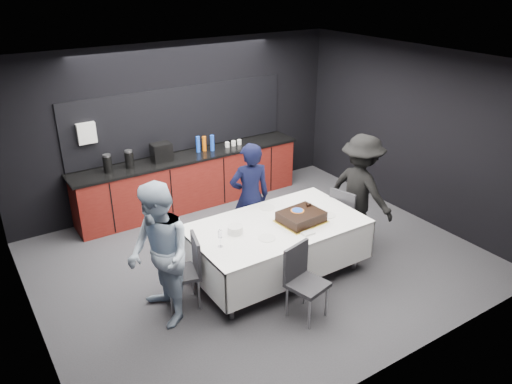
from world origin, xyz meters
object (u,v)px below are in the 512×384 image
Objects in this scene: chair_near at (302,276)px; person_center at (250,197)px; champagne_flute at (220,235)px; person_left at (159,256)px; chair_right at (345,213)px; person_right at (360,190)px; plate_stack at (235,229)px; party_table at (276,233)px; chair_left at (188,267)px; cake_assembly at (301,217)px.

person_center is (0.32, 1.67, 0.29)m from chair_near.
person_left is at bearing 175.84° from champagne_flute.
champagne_flute is at bearing -174.83° from chair_right.
plate_stack is at bearing 81.12° from person_right.
plate_stack is 1.10m from person_left.
party_table is 0.82m from person_center.
person_center is 1.65m from person_right.
chair_right is at bearing 94.16° from person_left.
person_right reaches higher than party_table.
person_center is at bearing 28.29° from chair_left.
person_center is at bearing 42.08° from champagne_flute.
cake_assembly reaches higher than plate_stack.
person_left reaches higher than person_center.
cake_assembly reaches higher than chair_left.
champagne_flute is 0.14× the size of person_center.
person_center is 0.97× the size of person_right.
person_left is (-0.76, 0.06, -0.06)m from champagne_flute.
cake_assembly is at bearing -23.13° from party_table.
person_right is (2.48, 0.17, -0.08)m from champagne_flute.
cake_assembly is 2.80× the size of champagne_flute.
champagne_flute is 2.49m from person_right.
party_table is 2.51× the size of chair_left.
chair_left is (-0.70, -0.03, -0.30)m from plate_stack.
chair_near is (-0.54, -0.74, -0.32)m from cake_assembly.
chair_left is 1.00× the size of chair_near.
champagne_flute is (-0.33, -0.19, 0.11)m from plate_stack.
person_right is at bearing 93.38° from person_left.
chair_near is at bearing -69.76° from plate_stack.
chair_near is at bearing 61.68° from person_left.
chair_left is 1.41m from chair_near.
person_left reaches higher than party_table.
champagne_flute is 0.13× the size of person_left.
cake_assembly is 1.99m from person_left.
chair_left is at bearing 138.52° from chair_near.
champagne_flute is at bearing 131.54° from chair_near.
person_right is (1.48, -0.73, 0.03)m from person_center.
champagne_flute is 0.24× the size of chair_right.
person_left reaches higher than champagne_flute.
cake_assembly reaches higher than chair_near.
cake_assembly is 1.09m from chair_right.
person_left is 1.03× the size of person_right.
chair_left reaches higher than party_table.
person_center is at bearing 103.33° from cake_assembly.
chair_right is 1.83m from chair_near.
chair_left and chair_near have the same top height.
chair_near is at bearing -148.04° from chair_right.
chair_right is at bearing 0.84° from chair_left.
plate_stack is at bearing -179.68° from chair_right.
chair_left is at bearing -177.75° from plate_stack.
chair_left is 0.56× the size of person_center.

